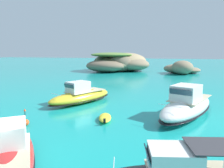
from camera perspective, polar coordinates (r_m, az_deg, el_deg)
ground_plane at (r=13.20m, az=-26.89°, el=-19.39°), size 400.00×400.00×0.00m
islet_large at (r=67.54m, az=1.97°, el=5.91°), size 24.07×21.41×6.01m
islet_small at (r=62.34m, az=18.89°, el=4.09°), size 11.50×13.93×3.82m
motorboat_white at (r=20.95m, az=20.15°, el=-5.61°), size 6.48×10.76×3.04m
motorboat_yellow at (r=24.93m, az=-8.66°, el=-3.23°), size 6.04×9.27×2.64m
motorboat_red at (r=12.32m, az=-26.68°, el=-17.29°), size 7.18×7.77×2.41m
dinghy_tender at (r=18.67m, az=-1.97°, el=-9.33°), size 1.90×2.86×0.58m
channel_buoy at (r=18.67m, az=-22.90°, el=-9.68°), size 0.56×0.56×1.48m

